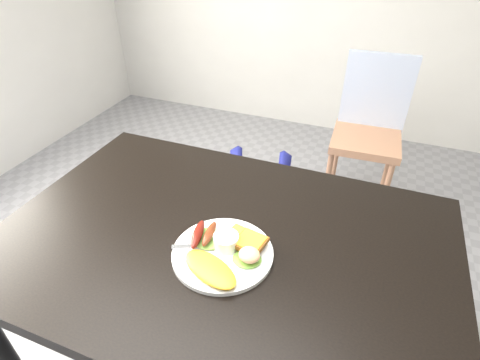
% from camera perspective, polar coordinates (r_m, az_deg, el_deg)
% --- Properties ---
extents(dining_table, '(1.20, 0.80, 0.04)m').
position_cam_1_polar(dining_table, '(1.02, -2.64, -9.39)').
color(dining_table, black).
rests_on(dining_table, ground).
extents(dining_chair, '(0.37, 0.37, 0.04)m').
position_cam_1_polar(dining_chair, '(2.16, 18.62, 5.75)').
color(dining_chair, '#AC7857').
rests_on(dining_chair, ground).
extents(person, '(0.66, 0.53, 1.60)m').
position_cam_1_polar(person, '(1.34, 2.02, 6.33)').
color(person, navy).
rests_on(person, ground).
extents(plate, '(0.25, 0.25, 0.01)m').
position_cam_1_polar(plate, '(0.95, -2.66, -11.10)').
color(plate, white).
rests_on(plate, dining_table).
extents(lettuce_left, '(0.10, 0.09, 0.01)m').
position_cam_1_polar(lettuce_left, '(0.98, -4.86, -8.86)').
color(lettuce_left, '#64A33E').
rests_on(lettuce_left, plate).
extents(lettuce_right, '(0.08, 0.07, 0.01)m').
position_cam_1_polar(lettuce_right, '(0.93, 1.08, -11.91)').
color(lettuce_right, '#56A430').
rests_on(lettuce_right, plate).
extents(omelette, '(0.18, 0.13, 0.02)m').
position_cam_1_polar(omelette, '(0.90, -4.58, -13.35)').
color(omelette, yellow).
rests_on(omelette, plate).
extents(sausage_a, '(0.05, 0.11, 0.03)m').
position_cam_1_polar(sausage_a, '(0.97, -6.44, -8.19)').
color(sausage_a, maroon).
rests_on(sausage_a, lettuce_left).
extents(sausage_b, '(0.03, 0.09, 0.02)m').
position_cam_1_polar(sausage_b, '(0.97, -4.70, -8.14)').
color(sausage_b, maroon).
rests_on(sausage_b, lettuce_left).
extents(ramekin, '(0.07, 0.07, 0.04)m').
position_cam_1_polar(ramekin, '(0.95, -2.13, -9.34)').
color(ramekin, white).
rests_on(ramekin, plate).
extents(toast_a, '(0.09, 0.09, 0.01)m').
position_cam_1_polar(toast_a, '(0.97, -0.09, -8.86)').
color(toast_a, '#7B6213').
rests_on(toast_a, plate).
extents(toast_b, '(0.08, 0.08, 0.01)m').
position_cam_1_polar(toast_b, '(0.94, 1.61, -9.47)').
color(toast_b, brown).
rests_on(toast_b, toast_a).
extents(potato_salad, '(0.07, 0.06, 0.03)m').
position_cam_1_polar(potato_salad, '(0.91, 1.43, -11.33)').
color(potato_salad, '#F4E9AA').
rests_on(potato_salad, lettuce_right).
extents(fork, '(0.16, 0.08, 0.00)m').
position_cam_1_polar(fork, '(0.96, -5.36, -9.96)').
color(fork, '#ADAFB7').
rests_on(fork, plate).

